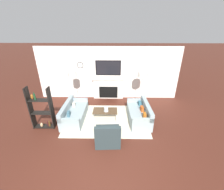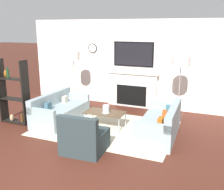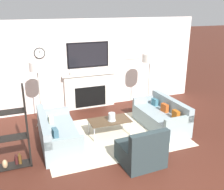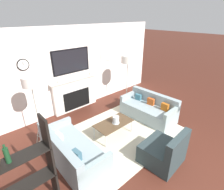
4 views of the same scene
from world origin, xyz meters
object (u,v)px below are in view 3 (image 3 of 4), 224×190
object	(u,v)px
couch_left	(57,135)
coffee_table	(109,121)
hurricane_candle	(112,117)
shelf_unit	(5,133)
armchair	(142,152)
floor_lamp_right	(150,59)
couch_right	(162,117)
floor_lamp_left	(37,68)

from	to	relation	value
couch_left	coffee_table	xyz separation A→B (m)	(1.30, 0.07, 0.10)
hurricane_candle	shelf_unit	bearing A→B (deg)	-166.73
armchair	floor_lamp_right	xyz separation A→B (m)	(1.48, 2.50, 1.33)
coffee_table	couch_right	bearing A→B (deg)	-2.90
couch_left	coffee_table	bearing A→B (deg)	3.21
couch_right	floor_lamp_right	world-z (taller)	floor_lamp_right
couch_left	couch_right	xyz separation A→B (m)	(2.74, 0.00, 0.01)
couch_right	armchair	size ratio (longest dim) A/B	1.96
shelf_unit	coffee_table	bearing A→B (deg)	14.48
couch_right	couch_left	bearing A→B (deg)	-179.99
couch_right	armchair	bearing A→B (deg)	-133.26
shelf_unit	floor_lamp_left	bearing A→B (deg)	63.87
couch_left	armchair	distance (m)	1.99
hurricane_candle	floor_lamp_right	distance (m)	2.25
hurricane_candle	floor_lamp_left	size ratio (longest dim) A/B	0.11
coffee_table	floor_lamp_right	xyz separation A→B (m)	(1.64, 1.08, 1.24)
couch_right	coffee_table	distance (m)	1.44
hurricane_candle	floor_lamp_left	distance (m)	2.22
armchair	floor_lamp_left	bearing A→B (deg)	123.82
floor_lamp_right	couch_left	bearing A→B (deg)	-158.59
couch_left	couch_right	bearing A→B (deg)	0.01
hurricane_candle	floor_lamp_right	bearing A→B (deg)	35.13
armchair	shelf_unit	xyz separation A→B (m)	(-2.50, 0.82, 0.49)
couch_right	hurricane_candle	xyz separation A→B (m)	(-1.39, 0.03, 0.20)
floor_lamp_right	coffee_table	bearing A→B (deg)	-146.62
couch_left	hurricane_candle	bearing A→B (deg)	1.33
shelf_unit	hurricane_candle	bearing A→B (deg)	13.27
floor_lamp_left	floor_lamp_right	xyz separation A→B (m)	(3.15, 0.00, 0.00)
hurricane_candle	floor_lamp_right	world-z (taller)	floor_lamp_right
couch_left	floor_lamp_left	distance (m)	1.77
coffee_table	hurricane_candle	bearing A→B (deg)	-42.75
hurricane_candle	floor_lamp_right	xyz separation A→B (m)	(1.60, 1.12, 1.12)
couch_right	floor_lamp_left	world-z (taller)	floor_lamp_left
floor_lamp_right	shelf_unit	xyz separation A→B (m)	(-3.98, -1.69, -0.84)
couch_left	floor_lamp_left	size ratio (longest dim) A/B	1.00
coffee_table	armchair	bearing A→B (deg)	-83.36
hurricane_candle	shelf_unit	world-z (taller)	shelf_unit
hurricane_candle	shelf_unit	size ratio (longest dim) A/B	0.12
couch_right	floor_lamp_right	xyz separation A→B (m)	(0.21, 1.15, 1.33)
armchair	shelf_unit	size ratio (longest dim) A/B	0.51
couch_right	floor_lamp_left	bearing A→B (deg)	158.60
armchair	hurricane_candle	xyz separation A→B (m)	(-0.12, 1.38, 0.21)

